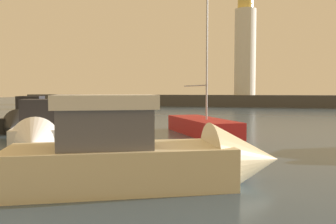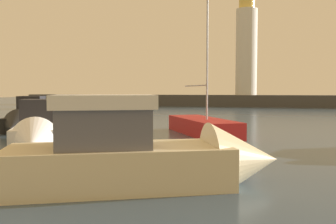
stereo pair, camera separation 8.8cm
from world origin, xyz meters
name	(u,v)px [view 1 (the left image)]	position (x,y,z in m)	size (l,w,h in m)	color
ground_plane	(224,122)	(0.00, 33.41, 0.00)	(220.00, 220.00, 0.00)	#384C60
breakwater	(247,101)	(0.00, 66.82, 1.06)	(90.52, 4.33, 2.13)	#423F3D
lighthouse	(245,46)	(-0.48, 66.82, 11.06)	(3.82, 3.82, 18.86)	silver
motorboat_0	(38,133)	(-7.05, 14.73, 0.79)	(6.14, 8.11, 2.95)	white
motorboat_1	(25,120)	(-12.95, 21.45, 0.79)	(5.36, 8.24, 3.02)	black
motorboat_2	(158,155)	(1.04, 9.38, 0.94)	(8.69, 6.00, 3.34)	beige
sailboat_moored	(202,125)	(-0.13, 22.88, 0.59)	(6.24, 7.99, 13.41)	#B21E1E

